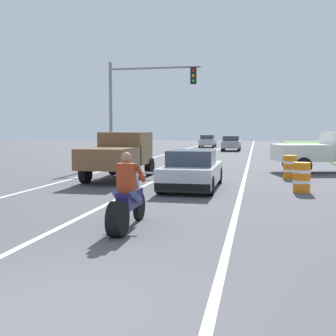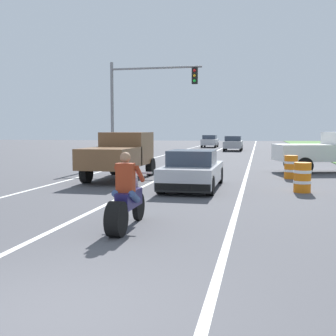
# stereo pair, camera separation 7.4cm
# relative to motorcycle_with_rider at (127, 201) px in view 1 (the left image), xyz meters

# --- Properties ---
(ground_plane) EXTENTS (160.00, 160.00, 0.00)m
(ground_plane) POSITION_rel_motorcycle_with_rider_xyz_m (0.34, -4.25, -0.59)
(ground_plane) COLOR #4C4C51
(lane_stripe_left_solid) EXTENTS (0.14, 120.00, 0.01)m
(lane_stripe_left_solid) POSITION_rel_motorcycle_with_rider_xyz_m (-5.06, 15.75, -0.59)
(lane_stripe_left_solid) COLOR white
(lane_stripe_left_solid) RESTS_ON ground
(lane_stripe_right_solid) EXTENTS (0.14, 120.00, 0.01)m
(lane_stripe_right_solid) POSITION_rel_motorcycle_with_rider_xyz_m (2.14, 15.75, -0.59)
(lane_stripe_right_solid) COLOR white
(lane_stripe_right_solid) RESTS_ON ground
(lane_stripe_centre_dashed) EXTENTS (0.14, 120.00, 0.01)m
(lane_stripe_centre_dashed) POSITION_rel_motorcycle_with_rider_xyz_m (-1.46, 15.75, -0.59)
(lane_stripe_centre_dashed) COLOR white
(lane_stripe_centre_dashed) RESTS_ON ground
(motorcycle_with_rider) EXTENTS (0.70, 2.21, 1.62)m
(motorcycle_with_rider) POSITION_rel_motorcycle_with_rider_xyz_m (0.00, 0.00, 0.00)
(motorcycle_with_rider) COLOR black
(motorcycle_with_rider) RESTS_ON ground
(sports_car_silver) EXTENTS (1.84, 4.30, 1.37)m
(sports_car_silver) POSITION_rel_motorcycle_with_rider_xyz_m (0.39, 6.49, 0.04)
(sports_car_silver) COLOR #B7B7BC
(sports_car_silver) RESTS_ON ground
(pickup_truck_left_lane_brown) EXTENTS (2.02, 4.80, 1.98)m
(pickup_truck_left_lane_brown) POSITION_rel_motorcycle_with_rider_xyz_m (-3.05, 8.73, 0.51)
(pickup_truck_left_lane_brown) COLOR brown
(pickup_truck_left_lane_brown) RESTS_ON ground
(pickup_truck_right_shoulder_white) EXTENTS (5.14, 3.14, 1.98)m
(pickup_truck_right_shoulder_white) POSITION_rel_motorcycle_with_rider_xyz_m (6.13, 13.66, 0.51)
(pickup_truck_right_shoulder_white) COLOR silver
(pickup_truck_right_shoulder_white) RESTS_ON ground
(traffic_light_mast_near) EXTENTS (5.37, 0.34, 6.00)m
(traffic_light_mast_near) POSITION_rel_motorcycle_with_rider_xyz_m (-4.08, 15.40, 3.45)
(traffic_light_mast_near) COLOR gray
(traffic_light_mast_near) RESTS_ON ground
(construction_barrel_nearest) EXTENTS (0.58, 0.58, 1.00)m
(construction_barrel_nearest) POSITION_rel_motorcycle_with_rider_xyz_m (4.12, 6.33, -0.09)
(construction_barrel_nearest) COLOR orange
(construction_barrel_nearest) RESTS_ON ground
(construction_barrel_mid) EXTENTS (0.58, 0.58, 1.00)m
(construction_barrel_mid) POSITION_rel_motorcycle_with_rider_xyz_m (4.04, 10.40, -0.09)
(construction_barrel_mid) COLOR orange
(construction_barrel_mid) RESTS_ON ground
(distant_car_far_ahead) EXTENTS (1.80, 4.00, 1.50)m
(distant_car_far_ahead) POSITION_rel_motorcycle_with_rider_xyz_m (0.14, 34.75, 0.18)
(distant_car_far_ahead) COLOR #99999E
(distant_car_far_ahead) RESTS_ON ground
(distant_car_further_ahead) EXTENTS (1.80, 4.00, 1.50)m
(distant_car_further_ahead) POSITION_rel_motorcycle_with_rider_xyz_m (-3.17, 42.99, 0.18)
(distant_car_further_ahead) COLOR #B2B2B7
(distant_car_further_ahead) RESTS_ON ground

